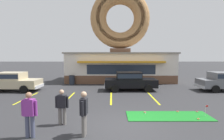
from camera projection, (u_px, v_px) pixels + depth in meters
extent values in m
plane|color=#2D2D30|center=(122.00, 126.00, 7.46)|extent=(160.00, 160.00, 0.00)
cube|color=brown|center=(120.00, 77.00, 21.37)|extent=(12.00, 6.00, 0.90)
cube|color=silver|center=(120.00, 63.00, 21.24)|extent=(12.00, 6.00, 2.30)
cube|color=gray|center=(120.00, 53.00, 21.14)|extent=(12.30, 6.30, 0.16)
cube|color=orange|center=(122.00, 62.00, 17.92)|extent=(9.00, 0.60, 0.20)
cube|color=#232D3D|center=(121.00, 70.00, 18.28)|extent=(7.20, 0.03, 1.00)
cube|color=brown|center=(120.00, 51.00, 21.11)|extent=(2.40, 1.80, 0.50)
torus|color=#B27F4C|center=(120.00, 19.00, 20.79)|extent=(7.10, 1.90, 7.10)
torus|color=#936038|center=(120.00, 18.00, 20.37)|extent=(6.25, 1.05, 6.24)
cube|color=#197523|center=(169.00, 116.00, 8.68)|extent=(4.12, 1.43, 0.03)
torus|color=#A5724C|center=(197.00, 112.00, 9.26)|extent=(0.13, 0.13, 0.04)
torus|color=#A5724C|center=(145.00, 112.00, 9.14)|extent=(0.13, 0.13, 0.04)
torus|color=#D17F47|center=(178.00, 111.00, 9.28)|extent=(0.13, 0.13, 0.04)
torus|color=#D17F47|center=(199.00, 119.00, 8.20)|extent=(0.13, 0.13, 0.04)
sphere|color=white|center=(146.00, 113.00, 8.94)|extent=(0.04, 0.04, 0.04)
cylinder|color=silver|center=(206.00, 111.00, 8.61)|extent=(0.01, 0.01, 0.55)
cube|color=red|center=(207.00, 106.00, 8.59)|extent=(0.12, 0.01, 0.08)
cube|color=black|center=(131.00, 83.00, 15.11)|extent=(4.43, 1.83, 0.68)
cube|color=black|center=(129.00, 75.00, 15.06)|extent=(2.12, 1.59, 0.60)
cube|color=#232D3D|center=(129.00, 75.00, 15.06)|extent=(2.04, 1.61, 0.36)
cube|color=silver|center=(156.00, 85.00, 15.16)|extent=(0.13, 1.67, 0.24)
cube|color=silver|center=(105.00, 86.00, 15.10)|extent=(0.13, 1.67, 0.24)
cylinder|color=black|center=(144.00, 85.00, 16.04)|extent=(0.64, 0.23, 0.64)
cylinder|color=black|center=(149.00, 89.00, 14.28)|extent=(0.64, 0.23, 0.64)
cylinder|color=black|center=(115.00, 85.00, 16.00)|extent=(0.64, 0.23, 0.64)
cylinder|color=black|center=(115.00, 89.00, 14.25)|extent=(0.64, 0.23, 0.64)
cube|color=slate|center=(224.00, 76.00, 14.87)|extent=(2.13, 1.61, 0.60)
cube|color=#232D3D|center=(224.00, 75.00, 14.87)|extent=(2.05, 1.63, 0.36)
cube|color=silver|center=(200.00, 86.00, 14.90)|extent=(0.14, 1.67, 0.24)
cylinder|color=black|center=(204.00, 85.00, 15.80)|extent=(0.64, 0.23, 0.64)
cylinder|color=black|center=(216.00, 89.00, 14.05)|extent=(0.64, 0.23, 0.64)
cube|color=#BCAD89|center=(14.00, 83.00, 14.82)|extent=(4.44, 1.85, 0.68)
cube|color=#BCAD89|center=(12.00, 76.00, 14.77)|extent=(2.13, 1.60, 0.60)
cube|color=#232D3D|center=(12.00, 76.00, 14.77)|extent=(2.05, 1.63, 0.36)
cube|color=silver|center=(40.00, 86.00, 14.79)|extent=(0.14, 1.67, 0.24)
cylinder|color=black|center=(34.00, 86.00, 15.69)|extent=(0.64, 0.23, 0.64)
cylinder|color=black|center=(24.00, 89.00, 13.94)|extent=(0.64, 0.23, 0.64)
cylinder|color=black|center=(5.00, 85.00, 15.76)|extent=(0.64, 0.23, 0.64)
cylinder|color=slate|center=(85.00, 124.00, 6.66)|extent=(0.15, 0.15, 0.83)
cylinder|color=slate|center=(84.00, 126.00, 6.46)|extent=(0.15, 0.15, 0.83)
cube|color=black|center=(84.00, 106.00, 6.50)|extent=(0.26, 0.39, 0.61)
cylinder|color=black|center=(86.00, 105.00, 6.75)|extent=(0.10, 0.10, 0.56)
cylinder|color=black|center=(83.00, 109.00, 6.26)|extent=(0.10, 0.10, 0.56)
sphere|color=tan|center=(84.00, 94.00, 6.47)|extent=(0.22, 0.22, 0.22)
cylinder|color=#474C66|center=(28.00, 126.00, 6.41)|extent=(0.15, 0.15, 0.83)
cylinder|color=#474C66|center=(33.00, 127.00, 6.40)|extent=(0.15, 0.15, 0.83)
cube|color=#8C3393|center=(30.00, 107.00, 6.35)|extent=(0.39, 0.26, 0.61)
cylinder|color=#8C3393|center=(23.00, 108.00, 6.36)|extent=(0.10, 0.10, 0.56)
cylinder|color=#8C3393|center=(36.00, 108.00, 6.34)|extent=(0.10, 0.10, 0.56)
sphere|color=#9E7051|center=(29.00, 95.00, 6.31)|extent=(0.22, 0.22, 0.22)
cylinder|color=slate|center=(60.00, 116.00, 7.62)|extent=(0.15, 0.15, 0.76)
cylinder|color=slate|center=(65.00, 116.00, 7.61)|extent=(0.15, 0.15, 0.76)
cube|color=black|center=(62.00, 101.00, 7.56)|extent=(0.40, 0.27, 0.56)
cylinder|color=black|center=(57.00, 102.00, 7.58)|extent=(0.10, 0.10, 0.51)
cylinder|color=black|center=(68.00, 102.00, 7.54)|extent=(0.10, 0.10, 0.51)
sphere|color=tan|center=(62.00, 92.00, 7.53)|extent=(0.20, 0.20, 0.20)
cylinder|color=#232833|center=(72.00, 80.00, 18.06)|extent=(0.56, 0.56, 0.95)
torus|color=black|center=(72.00, 76.00, 18.02)|extent=(0.57, 0.57, 0.05)
cube|color=yellow|center=(27.00, 98.00, 12.45)|extent=(0.12, 3.60, 0.01)
cube|color=yellow|center=(69.00, 98.00, 12.44)|extent=(0.12, 3.60, 0.01)
cube|color=yellow|center=(111.00, 98.00, 12.44)|extent=(0.12, 3.60, 0.01)
cube|color=yellow|center=(153.00, 98.00, 12.44)|extent=(0.12, 3.60, 0.01)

